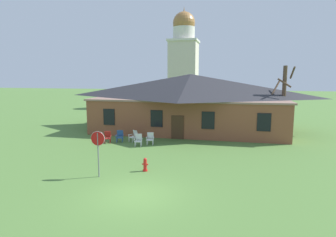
% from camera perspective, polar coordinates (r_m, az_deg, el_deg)
% --- Properties ---
extents(ground_plane, '(200.00, 200.00, 0.00)m').
position_cam_1_polar(ground_plane, '(13.98, -6.43, -14.87)').
color(ground_plane, '#517A38').
extents(brick_building, '(18.91, 10.40, 5.69)m').
position_cam_1_polar(brick_building, '(29.75, 4.49, 3.42)').
color(brick_building, brown).
rests_on(brick_building, ground).
extents(dome_tower, '(5.18, 5.18, 17.45)m').
position_cam_1_polar(dome_tower, '(52.05, 3.13, 11.12)').
color(dome_tower, beige).
rests_on(dome_tower, ground).
extents(stop_sign, '(0.81, 0.07, 2.56)m').
position_cam_1_polar(stop_sign, '(16.10, -13.75, -5.05)').
color(stop_sign, slate).
rests_on(stop_sign, ground).
extents(lawn_chair_by_porch, '(0.75, 0.81, 0.96)m').
position_cam_1_polar(lawn_chair_by_porch, '(24.40, -11.93, -3.58)').
color(lawn_chair_by_porch, maroon).
rests_on(lawn_chair_by_porch, ground).
extents(lawn_chair_near_door, '(0.74, 0.78, 0.96)m').
position_cam_1_polar(lawn_chair_near_door, '(24.58, -9.54, -3.42)').
color(lawn_chair_near_door, '#2D5693').
rests_on(lawn_chair_near_door, ground).
extents(lawn_chair_left_end, '(0.83, 0.86, 0.96)m').
position_cam_1_polar(lawn_chair_left_end, '(24.48, -6.81, -3.41)').
color(lawn_chair_left_end, silver).
rests_on(lawn_chair_left_end, ground).
extents(lawn_chair_middle, '(0.72, 0.76, 0.96)m').
position_cam_1_polar(lawn_chair_middle, '(22.96, -5.89, -4.20)').
color(lawn_chair_middle, white).
rests_on(lawn_chair_middle, ground).
extents(lawn_chair_right_end, '(0.71, 0.75, 0.96)m').
position_cam_1_polar(lawn_chair_right_end, '(23.41, -3.55, -3.92)').
color(lawn_chair_right_end, white).
rests_on(lawn_chair_right_end, ground).
extents(bare_tree_beside_building, '(1.92, 1.90, 6.43)m').
position_cam_1_polar(bare_tree_beside_building, '(28.42, 21.96, 3.71)').
color(bare_tree_beside_building, brown).
rests_on(bare_tree_beside_building, ground).
extents(fire_hydrant, '(0.36, 0.28, 0.79)m').
position_cam_1_polar(fire_hydrant, '(17.01, -4.57, -9.16)').
color(fire_hydrant, red).
rests_on(fire_hydrant, ground).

